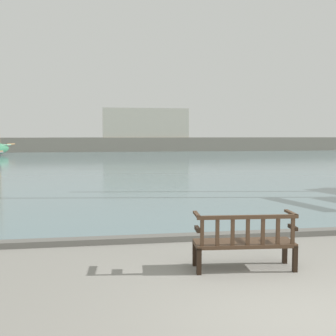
{
  "coord_description": "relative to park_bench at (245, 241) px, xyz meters",
  "views": [
    {
      "loc": [
        -2.43,
        -4.49,
        2.17
      ],
      "look_at": [
        -0.08,
        10.0,
        1.0
      ],
      "focal_mm": 45.0,
      "sensor_mm": 36.0,
      "label": 1
    }
  ],
  "objects": [
    {
      "name": "park_bench",
      "position": [
        0.0,
        0.0,
        0.0
      ],
      "size": [
        1.64,
        0.64,
        0.92
      ],
      "color": "black",
      "rests_on": "ground"
    },
    {
      "name": "ground_plane",
      "position": [
        0.16,
        -1.85,
        -0.47
      ],
      "size": [
        160.0,
        160.0,
        0.0
      ],
      "primitive_type": "plane",
      "color": "gray"
    },
    {
      "name": "quay_edge_kerb",
      "position": [
        0.16,
        2.0,
        -0.41
      ],
      "size": [
        40.0,
        0.3,
        0.12
      ],
      "primitive_type": "cube",
      "color": "#5B5954",
      "rests_on": "ground"
    },
    {
      "name": "harbor_water",
      "position": [
        0.16,
        42.15,
        -0.43
      ],
      "size": [
        100.0,
        80.0,
        0.08
      ],
      "primitive_type": "cube",
      "color": "slate",
      "rests_on": "ground"
    },
    {
      "name": "far_breakwater",
      "position": [
        0.94,
        46.34,
        1.08
      ],
      "size": [
        57.18,
        2.4,
        5.44
      ],
      "color": "slate",
      "rests_on": "ground"
    }
  ]
}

